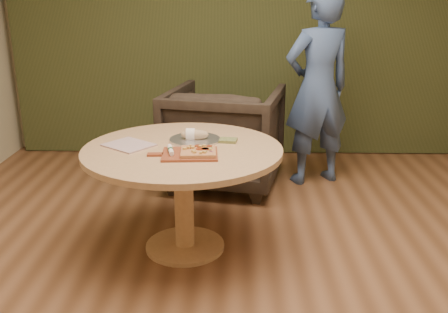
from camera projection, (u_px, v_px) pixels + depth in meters
name	position (u px, v px, depth m)	size (l,w,h in m)	color
room_shell	(236.00, 62.00, 2.54)	(5.04, 6.04, 2.84)	brown
curtain	(236.00, 25.00, 5.29)	(4.80, 0.14, 2.78)	#303618
pedestal_table	(183.00, 167.00, 3.37)	(1.34, 1.34, 0.75)	tan
pizza_paddle	(188.00, 154.00, 3.17)	(0.45, 0.30, 0.01)	brown
flatbread_pizza	(198.00, 151.00, 3.16)	(0.23, 0.23, 0.04)	#BD8049
cutlery_roll	(171.00, 150.00, 3.18)	(0.07, 0.20, 0.03)	white
newspaper	(129.00, 145.00, 3.37)	(0.30, 0.25, 0.01)	silver
serving_tray	(195.00, 140.00, 3.48)	(0.36, 0.36, 0.02)	silver
bread_roll	(194.00, 135.00, 3.47)	(0.19, 0.09, 0.09)	tan
green_packet	(228.00, 140.00, 3.45)	(0.12, 0.10, 0.02)	#525A28
armchair	(225.00, 131.00, 4.62)	(0.99, 0.93, 1.02)	black
person_standing	(318.00, 88.00, 4.55)	(0.66, 0.43, 1.80)	#405A87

